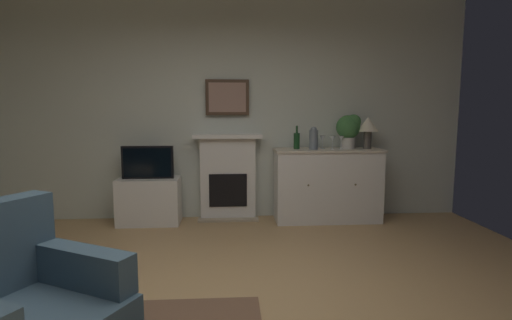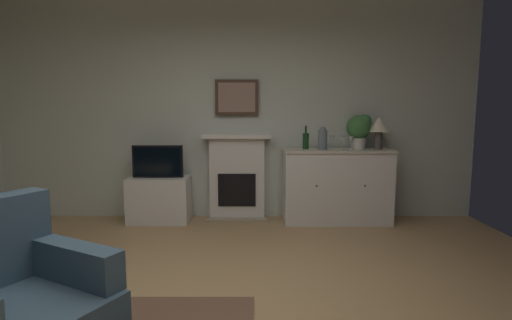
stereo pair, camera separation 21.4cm
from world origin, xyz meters
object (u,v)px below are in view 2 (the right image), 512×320
(wine_glass_right, at_px, (352,140))
(vase_decorative, at_px, (324,138))
(tv_set, at_px, (159,161))
(wine_bottle, at_px, (307,141))
(framed_picture, at_px, (238,97))
(sideboard_cabinet, at_px, (338,186))
(potted_plant_small, at_px, (360,129))
(armchair, at_px, (11,307))
(fireplace_unit, at_px, (238,177))
(wine_glass_center, at_px, (343,140))
(table_lamp, at_px, (380,127))
(wine_glass_left, at_px, (333,139))
(tv_cabinet, at_px, (160,199))

(wine_glass_right, height_order, vase_decorative, vase_decorative)
(wine_glass_right, height_order, tv_set, wine_glass_right)
(wine_bottle, bearing_deg, vase_decorative, -21.42)
(wine_bottle, distance_m, wine_glass_right, 0.55)
(framed_picture, bearing_deg, sideboard_cabinet, -10.03)
(wine_bottle, bearing_deg, potted_plant_small, 1.54)
(wine_glass_right, xyz_separation_m, potted_plant_small, (0.12, 0.08, 0.13))
(sideboard_cabinet, distance_m, armchair, 3.71)
(fireplace_unit, bearing_deg, wine_glass_center, -9.31)
(table_lamp, bearing_deg, fireplace_unit, 174.24)
(wine_bottle, distance_m, potted_plant_small, 0.68)
(wine_bottle, bearing_deg, wine_glass_center, -8.25)
(armchair, bearing_deg, potted_plant_small, 49.22)
(wine_glass_center, bearing_deg, table_lamp, 4.55)
(sideboard_cabinet, bearing_deg, tv_set, -179.79)
(fireplace_unit, height_order, wine_bottle, wine_bottle)
(table_lamp, height_order, wine_glass_right, table_lamp)
(wine_glass_left, height_order, vase_decorative, vase_decorative)
(wine_glass_center, bearing_deg, vase_decorative, -176.74)
(table_lamp, bearing_deg, armchair, -133.65)
(tv_cabinet, bearing_deg, potted_plant_small, 0.69)
(sideboard_cabinet, xyz_separation_m, table_lamp, (0.50, 0.00, 0.74))
(sideboard_cabinet, xyz_separation_m, potted_plant_small, (0.27, 0.05, 0.72))
(framed_picture, relative_size, armchair, 0.51)
(wine_bottle, distance_m, wine_glass_center, 0.44)
(table_lamp, relative_size, wine_glass_right, 2.42)
(wine_glass_left, height_order, armchair, wine_glass_left)
(wine_bottle, xyz_separation_m, tv_cabinet, (-1.84, -0.01, -0.74))
(table_lamp, xyz_separation_m, armchair, (-2.79, -2.92, -0.82))
(table_lamp, bearing_deg, wine_bottle, 178.25)
(wine_glass_right, distance_m, tv_set, 2.40)
(fireplace_unit, distance_m, tv_cabinet, 1.02)
(tv_set, relative_size, potted_plant_small, 1.44)
(wine_bottle, distance_m, armchair, 3.56)
(framed_picture, relative_size, wine_glass_center, 3.33)
(vase_decorative, relative_size, tv_set, 0.45)
(table_lamp, distance_m, tv_cabinet, 2.88)
(fireplace_unit, xyz_separation_m, framed_picture, (0.00, 0.05, 1.02))
(armchair, bearing_deg, wine_glass_right, 49.79)
(wine_bottle, relative_size, tv_set, 0.47)
(wine_glass_right, bearing_deg, vase_decorative, -177.32)
(tv_set, height_order, potted_plant_small, potted_plant_small)
(vase_decorative, bearing_deg, wine_glass_center, 3.26)
(wine_bottle, bearing_deg, tv_set, -178.89)
(tv_cabinet, xyz_separation_m, armchair, (-0.05, -2.94, 0.10))
(vase_decorative, bearing_deg, armchair, -126.05)
(vase_decorative, height_order, potted_plant_small, potted_plant_small)
(table_lamp, xyz_separation_m, wine_glass_center, (-0.46, -0.04, -0.16))
(table_lamp, bearing_deg, vase_decorative, -175.90)
(tv_set, bearing_deg, potted_plant_small, 1.22)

